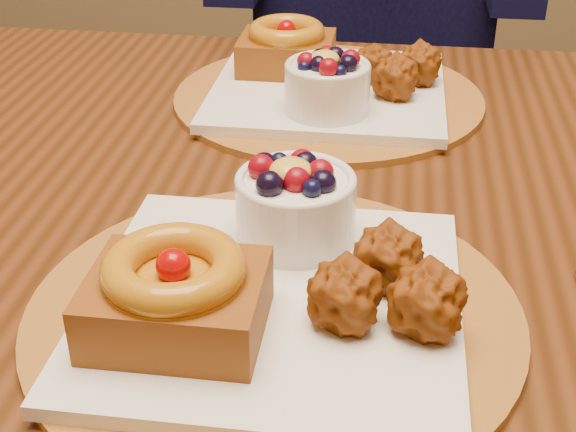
{
  "coord_description": "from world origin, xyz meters",
  "views": [
    {
      "loc": [
        0.13,
        -0.75,
        1.13
      ],
      "look_at": [
        0.05,
        -0.22,
        0.82
      ],
      "focal_mm": 50.0,
      "sensor_mm": 36.0,
      "label": 1
    }
  ],
  "objects_px": {
    "place_setting_near": "(270,279)",
    "place_setting_far": "(325,80)",
    "dining_table": "(307,248)",
    "chair_far": "(367,80)"
  },
  "relations": [
    {
      "from": "place_setting_near",
      "to": "place_setting_far",
      "type": "height_order",
      "value": "place_setting_near"
    },
    {
      "from": "place_setting_near",
      "to": "place_setting_far",
      "type": "relative_size",
      "value": 1.0
    },
    {
      "from": "dining_table",
      "to": "place_setting_near",
      "type": "bearing_deg",
      "value": -91.01
    },
    {
      "from": "chair_far",
      "to": "dining_table",
      "type": "bearing_deg",
      "value": -101.2
    },
    {
      "from": "place_setting_far",
      "to": "chair_far",
      "type": "xyz_separation_m",
      "value": [
        0.02,
        0.73,
        -0.27
      ]
    },
    {
      "from": "place_setting_far",
      "to": "chair_far",
      "type": "bearing_deg",
      "value": 88.11
    },
    {
      "from": "dining_table",
      "to": "chair_far",
      "type": "distance_m",
      "value": 0.96
    },
    {
      "from": "dining_table",
      "to": "place_setting_far",
      "type": "bearing_deg",
      "value": 90.91
    },
    {
      "from": "place_setting_near",
      "to": "place_setting_far",
      "type": "xyz_separation_m",
      "value": [
        0.0,
        0.43,
        -0.0
      ]
    },
    {
      "from": "dining_table",
      "to": "place_setting_near",
      "type": "relative_size",
      "value": 4.21
    }
  ]
}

